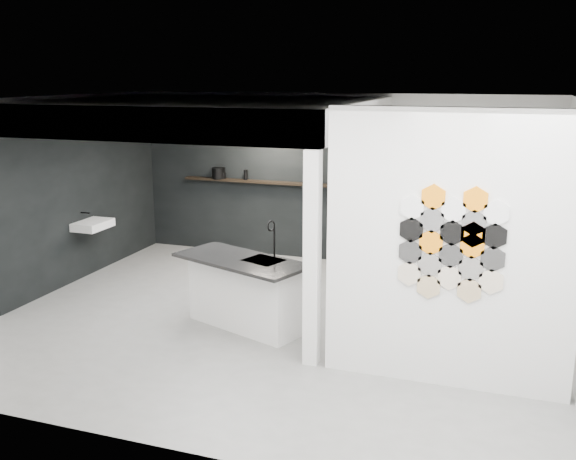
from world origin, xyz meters
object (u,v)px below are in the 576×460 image
Objects in this scene: stockpot at (218,173)px; glass_bowl at (342,182)px; bottle_dark at (246,175)px; glass_vase at (342,181)px; wall_basin at (93,225)px; partition_panel at (449,252)px; kitchen_island at (246,291)px; utensil_cup at (223,176)px; kettle at (312,178)px.

stockpot is 2.23m from glass_bowl.
glass_vase is at bearing 0.00° from bottle_dark.
wall_basin is 2.62× the size of stockpot.
partition_panel is 16.18× the size of bottle_dark.
glass_vase is (0.00, 0.00, 0.02)m from glass_bowl.
wall_basin is 2.72m from bottle_dark.
glass_bowl is (-2.08, 3.87, -0.03)m from partition_panel.
kitchen_island is 3.51m from bottle_dark.
utensil_cup is at bearing 180.00° from glass_vase.
kitchen_island is 13.04× the size of glass_vase.
partition_panel reaches higher than kitchen_island.
kettle is (-0.10, 3.12, 0.94)m from kitchen_island.
bottle_dark reaches higher than wall_basin.
glass_bowl is at bearing 118.23° from partition_panel.
partition_panel reaches higher than glass_vase.
stockpot is at bearing 180.00° from glass_vase.
glass_vase reaches higher than glass_bowl.
partition_panel is at bearing -45.61° from bottle_dark.
utensil_cup is (-2.13, 0.00, -0.02)m from glass_vase.
partition_panel is 13.64× the size of kettle.
glass_bowl is at bearing 0.00° from utensil_cup.
glass_bowl is 1.38× the size of utensil_cup.
utensil_cup reaches higher than kitchen_island.
partition_panel is 4.67× the size of wall_basin.
kettle is 1.63m from utensil_cup.
glass_vase is 1.33× the size of utensil_cup.
stockpot is 1.55× the size of glass_bowl.
kitchen_island is 9.06× the size of kettle.
utensil_cup is at bearing 180.00° from bottle_dark.
partition_panel is 2.76m from kitchen_island.
glass_bowl is (0.51, 0.00, -0.03)m from kettle.
kettle is 0.51m from glass_vase.
glass_bowl is at bearing 31.35° from wall_basin.
glass_bowl is (3.39, 2.07, 0.52)m from wall_basin.
kitchen_island is at bearing -59.84° from stockpot.
kettle is 1.92× the size of utensil_cup.
kettle is at bearing 111.98° from kitchen_island.
wall_basin is 3.59m from kettle.
kettle reaches higher than glass_vase.
bottle_dark is (-3.78, 3.87, 0.01)m from partition_panel.
glass_vase reaches higher than utensil_cup.
kitchen_island is (2.98, -1.06, -0.39)m from wall_basin.
wall_basin is 4.21× the size of glass_vase.
wall_basin is 2.92× the size of kettle.
glass_bowl is (2.23, 0.00, -0.04)m from stockpot.
glass_bowl is at bearing 0.00° from bottle_dark.
glass_vase reaches higher than kitchen_island.
kettle is 0.51m from glass_bowl.
stockpot is 2.14× the size of utensil_cup.
glass_vase is (3.39, 2.07, 0.54)m from wall_basin.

